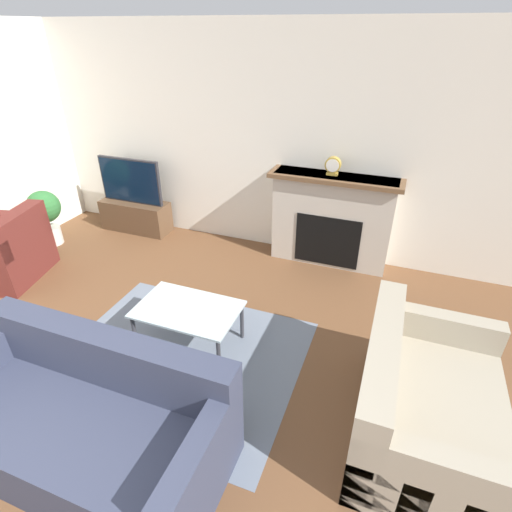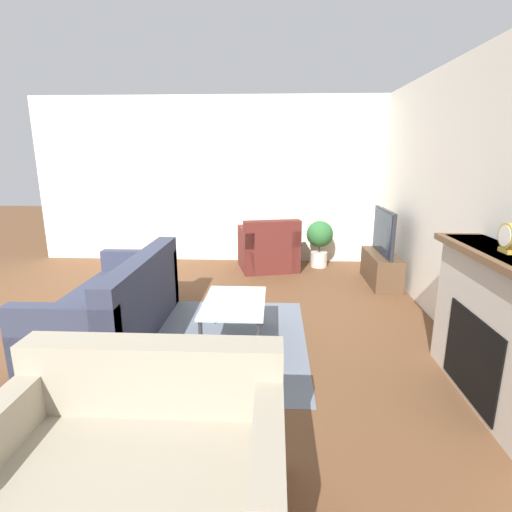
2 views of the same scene
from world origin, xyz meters
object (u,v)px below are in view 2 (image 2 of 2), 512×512
(potted_plant, at_px, (320,239))
(mantel_clock, at_px, (510,237))
(armchair_by_window, at_px, (269,251))
(couch_loveseat, at_px, (137,473))
(couch_sectional, at_px, (116,308))
(tv, at_px, (384,232))
(coffee_table, at_px, (234,306))

(potted_plant, xyz_separation_m, mantel_clock, (3.58, 0.88, 0.77))
(armchair_by_window, xyz_separation_m, potted_plant, (-0.19, 0.82, 0.16))
(armchair_by_window, distance_m, mantel_clock, 3.91)
(armchair_by_window, height_order, potted_plant, armchair_by_window)
(couch_loveseat, relative_size, mantel_clock, 6.73)
(armchair_by_window, bearing_deg, mantel_clock, 102.96)
(couch_sectional, bearing_deg, armchair_by_window, 148.87)
(couch_sectional, xyz_separation_m, mantel_clock, (0.93, 3.18, 0.94))
(couch_sectional, height_order, couch_loveseat, same)
(couch_loveseat, bearing_deg, tv, 61.25)
(tv, height_order, armchair_by_window, tv)
(armchair_by_window, relative_size, mantel_clock, 4.87)
(couch_loveseat, bearing_deg, couch_sectional, 113.97)
(couch_loveseat, height_order, mantel_clock, mantel_clock)
(couch_loveseat, distance_m, mantel_clock, 2.70)
(armchair_by_window, bearing_deg, couch_sectional, 45.28)
(couch_sectional, relative_size, mantel_clock, 9.31)
(tv, distance_m, coffee_table, 2.71)
(couch_sectional, xyz_separation_m, potted_plant, (-2.65, 2.30, 0.17))
(couch_sectional, distance_m, couch_loveseat, 2.30)
(couch_loveseat, relative_size, potted_plant, 1.87)
(couch_loveseat, xyz_separation_m, coffee_table, (-2.00, 0.27, 0.08))
(couch_loveseat, xyz_separation_m, potted_plant, (-4.75, 1.37, 0.17))
(coffee_table, xyz_separation_m, potted_plant, (-2.75, 1.10, 0.09))
(tv, height_order, couch_sectional, tv)
(coffee_table, xyz_separation_m, mantel_clock, (0.83, 1.98, 0.86))
(potted_plant, bearing_deg, coffee_table, -21.86)
(coffee_table, height_order, mantel_clock, mantel_clock)
(couch_loveseat, bearing_deg, mantel_clock, 27.45)
(armchair_by_window, relative_size, potted_plant, 1.35)
(tv, distance_m, mantel_clock, 2.79)
(armchair_by_window, bearing_deg, coffee_table, 70.08)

